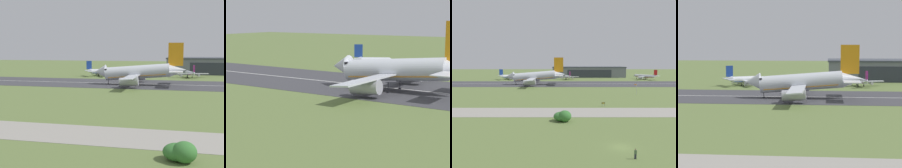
% 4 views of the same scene
% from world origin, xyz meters
% --- Properties ---
extents(runway_strip, '(468.24, 40.68, 0.06)m').
position_xyz_m(runway_strip, '(0.00, 120.76, 0.03)').
color(runway_strip, '#3D3D42').
rests_on(runway_strip, ground_plane).
extents(runway_centreline, '(421.41, 0.70, 0.01)m').
position_xyz_m(runway_centreline, '(0.00, 120.76, 0.07)').
color(runway_centreline, silver).
rests_on(runway_centreline, runway_strip).
extents(hangar_building, '(75.87, 26.91, 10.99)m').
position_xyz_m(hangar_building, '(14.70, 193.62, 5.51)').
color(hangar_building, slate).
rests_on(hangar_building, ground_plane).
extents(airplane_landing, '(43.22, 54.53, 19.54)m').
position_xyz_m(airplane_landing, '(-32.20, 116.56, 5.79)').
color(airplane_landing, silver).
rests_on(airplane_landing, ground_plane).
extents(airplane_parked_centre, '(18.22, 19.88, 9.55)m').
position_xyz_m(airplane_parked_centre, '(-62.65, 158.89, 2.84)').
color(airplane_parked_centre, silver).
rests_on(airplane_parked_centre, ground_plane).
extents(airplane_parked_far_east, '(21.74, 17.73, 7.62)m').
position_xyz_m(airplane_parked_far_east, '(-7.88, 160.60, 2.58)').
color(airplane_parked_far_east, silver).
rests_on(airplane_parked_far_east, ground_plane).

